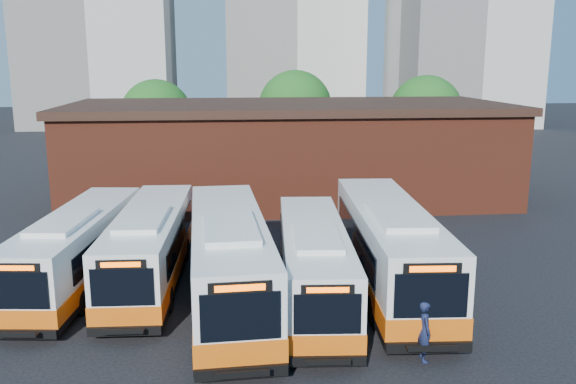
{
  "coord_description": "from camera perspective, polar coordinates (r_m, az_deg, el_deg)",
  "views": [
    {
      "loc": [
        -4.07,
        -20.35,
        9.06
      ],
      "look_at": [
        -1.39,
        6.53,
        3.27
      ],
      "focal_mm": 38.0,
      "sensor_mm": 36.0,
      "label": 1
    }
  ],
  "objects": [
    {
      "name": "bus_west",
      "position": [
        25.99,
        -12.73,
        -5.21
      ],
      "size": [
        2.88,
        11.85,
        3.2
      ],
      "rotation": [
        0.0,
        0.0,
        -0.04
      ],
      "color": "silver",
      "rests_on": "ground"
    },
    {
      "name": "tree_east",
      "position": [
        54.28,
        12.76,
        7.34
      ],
      "size": [
        6.24,
        6.24,
        7.96
      ],
      "color": "#382314",
      "rests_on": "ground"
    },
    {
      "name": "depot_building",
      "position": [
        40.97,
        0.06,
        3.96
      ],
      "size": [
        28.6,
        12.6,
        6.4
      ],
      "color": "maroon",
      "rests_on": "ground"
    },
    {
      "name": "bus_midwest",
      "position": [
        23.28,
        -5.55,
        -6.62
      ],
      "size": [
        3.31,
        13.13,
        3.54
      ],
      "rotation": [
        0.0,
        0.0,
        0.05
      ],
      "color": "silver",
      "rests_on": "ground"
    },
    {
      "name": "tree_west",
      "position": [
        52.87,
        -12.21,
        7.04
      ],
      "size": [
        6.0,
        6.0,
        7.65
      ],
      "color": "#382314",
      "rests_on": "ground"
    },
    {
      "name": "bus_east",
      "position": [
        25.05,
        9.42,
        -5.35
      ],
      "size": [
        3.47,
        13.19,
        3.56
      ],
      "rotation": [
        0.0,
        0.0,
        -0.06
      ],
      "color": "silver",
      "rests_on": "ground"
    },
    {
      "name": "ground",
      "position": [
        22.64,
        5.24,
        -11.53
      ],
      "size": [
        220.0,
        220.0,
        0.0
      ],
      "primitive_type": "plane",
      "color": "black"
    },
    {
      "name": "transit_worker",
      "position": [
        19.61,
        12.65,
        -12.54
      ],
      "size": [
        0.49,
        0.73,
        1.96
      ],
      "primitive_type": "imported",
      "rotation": [
        0.0,
        0.0,
        1.54
      ],
      "color": "#131A37",
      "rests_on": "ground"
    },
    {
      "name": "bus_farwest",
      "position": [
        26.52,
        -19.01,
        -5.28
      ],
      "size": [
        3.62,
        11.75,
        3.16
      ],
      "rotation": [
        0.0,
        0.0,
        -0.11
      ],
      "color": "silver",
      "rests_on": "ground"
    },
    {
      "name": "bus_mideast",
      "position": [
        23.34,
        2.44,
        -7.03
      ],
      "size": [
        3.15,
        11.56,
        3.11
      ],
      "rotation": [
        0.0,
        0.0,
        -0.07
      ],
      "color": "silver",
      "rests_on": "ground"
    },
    {
      "name": "tree_mid",
      "position": [
        54.83,
        0.68,
        7.94
      ],
      "size": [
        6.56,
        6.56,
        8.36
      ],
      "color": "#382314",
      "rests_on": "ground"
    }
  ]
}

